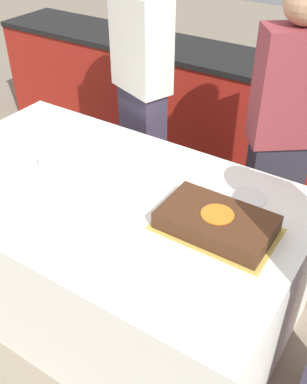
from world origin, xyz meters
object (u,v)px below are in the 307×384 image
at_px(person_standing_back, 142,96).
at_px(person_cutting_cake, 282,137).
at_px(cake, 216,222).
at_px(plate_stack, 61,159).

bearing_deg(person_standing_back, person_cutting_cake, -159.08).
relative_size(cake, person_standing_back, 0.30).
distance_m(cake, person_standing_back, 1.17).
distance_m(cake, plate_stack, 0.90).
height_order(plate_stack, person_cutting_cake, person_cutting_cake).
bearing_deg(cake, plate_stack, 178.39).
distance_m(plate_stack, person_standing_back, 0.73).
distance_m(plate_stack, person_cutting_cake, 1.16).
xyz_separation_m(cake, person_standing_back, (-0.89, 0.75, 0.07)).
bearing_deg(cake, person_cutting_cake, 90.00).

